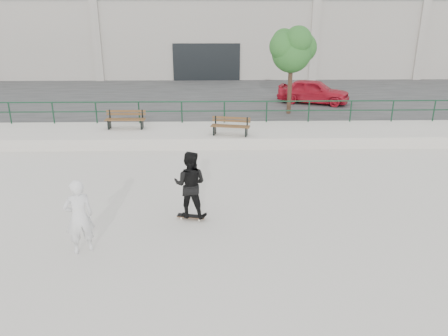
{
  "coord_description": "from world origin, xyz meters",
  "views": [
    {
      "loc": [
        0.49,
        -9.39,
        5.54
      ],
      "look_at": [
        0.77,
        2.0,
        1.39
      ],
      "focal_mm": 35.0,
      "sensor_mm": 36.0,
      "label": 1
    }
  ],
  "objects_px": {
    "bench_right": "(231,126)",
    "seated_skater": "(79,217)",
    "red_car": "(314,91)",
    "skateboard": "(191,216)",
    "tree": "(292,48)",
    "bench_left": "(126,120)",
    "standing_skater": "(190,184)"
  },
  "relations": [
    {
      "from": "standing_skater",
      "to": "skateboard",
      "type": "bearing_deg",
      "value": 11.46
    },
    {
      "from": "bench_right",
      "to": "red_car",
      "type": "relative_size",
      "value": 0.43
    },
    {
      "from": "bench_left",
      "to": "red_car",
      "type": "relative_size",
      "value": 0.44
    },
    {
      "from": "bench_left",
      "to": "bench_right",
      "type": "xyz_separation_m",
      "value": [
        4.67,
        -1.21,
        -0.03
      ]
    },
    {
      "from": "bench_right",
      "to": "skateboard",
      "type": "bearing_deg",
      "value": -89.26
    },
    {
      "from": "bench_left",
      "to": "seated_skater",
      "type": "distance_m",
      "value": 9.88
    },
    {
      "from": "bench_right",
      "to": "seated_skater",
      "type": "height_order",
      "value": "seated_skater"
    },
    {
      "from": "bench_right",
      "to": "skateboard",
      "type": "height_order",
      "value": "bench_right"
    },
    {
      "from": "tree",
      "to": "standing_skater",
      "type": "relative_size",
      "value": 2.3
    },
    {
      "from": "skateboard",
      "to": "red_car",
      "type": "bearing_deg",
      "value": 77.72
    },
    {
      "from": "tree",
      "to": "bench_right",
      "type": "bearing_deg",
      "value": -128.19
    },
    {
      "from": "red_car",
      "to": "seated_skater",
      "type": "bearing_deg",
      "value": 171.43
    },
    {
      "from": "bench_right",
      "to": "red_car",
      "type": "xyz_separation_m",
      "value": [
        4.96,
        6.58,
        0.3
      ]
    },
    {
      "from": "red_car",
      "to": "standing_skater",
      "type": "distance_m",
      "value": 14.93
    },
    {
      "from": "bench_left",
      "to": "standing_skater",
      "type": "distance_m",
      "value": 8.78
    },
    {
      "from": "skateboard",
      "to": "seated_skater",
      "type": "distance_m",
      "value": 3.18
    },
    {
      "from": "tree",
      "to": "standing_skater",
      "type": "bearing_deg",
      "value": -112.57
    },
    {
      "from": "bench_left",
      "to": "tree",
      "type": "xyz_separation_m",
      "value": [
        7.85,
        2.84,
        2.85
      ]
    },
    {
      "from": "red_car",
      "to": "skateboard",
      "type": "xyz_separation_m",
      "value": [
        -6.34,
        -13.52,
        -1.11
      ]
    },
    {
      "from": "tree",
      "to": "red_car",
      "type": "height_order",
      "value": "tree"
    },
    {
      "from": "red_car",
      "to": "standing_skater",
      "type": "height_order",
      "value": "standing_skater"
    },
    {
      "from": "skateboard",
      "to": "seated_skater",
      "type": "height_order",
      "value": "seated_skater"
    },
    {
      "from": "tree",
      "to": "seated_skater",
      "type": "relative_size",
      "value": 2.33
    },
    {
      "from": "red_car",
      "to": "skateboard",
      "type": "distance_m",
      "value": 14.97
    },
    {
      "from": "tree",
      "to": "skateboard",
      "type": "relative_size",
      "value": 5.4
    },
    {
      "from": "bench_left",
      "to": "skateboard",
      "type": "distance_m",
      "value": 8.82
    },
    {
      "from": "bench_right",
      "to": "seated_skater",
      "type": "bearing_deg",
      "value": -102.43
    },
    {
      "from": "tree",
      "to": "skateboard",
      "type": "bearing_deg",
      "value": -112.57
    },
    {
      "from": "bench_right",
      "to": "red_car",
      "type": "height_order",
      "value": "red_car"
    },
    {
      "from": "seated_skater",
      "to": "red_car",
      "type": "bearing_deg",
      "value": -146.82
    },
    {
      "from": "bench_left",
      "to": "red_car",
      "type": "height_order",
      "value": "red_car"
    },
    {
      "from": "bench_right",
      "to": "red_car",
      "type": "bearing_deg",
      "value": 64.98
    }
  ]
}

